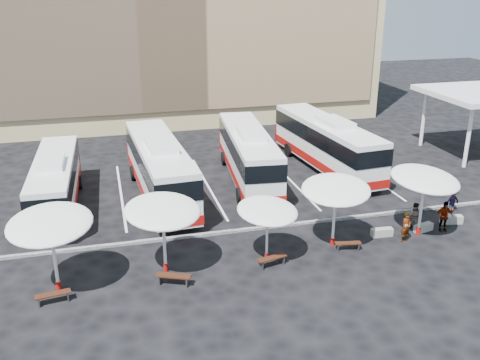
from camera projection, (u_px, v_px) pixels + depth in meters
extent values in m
plane|color=black|center=(236.00, 236.00, 30.27)|extent=(120.00, 120.00, 0.00)
cylinder|color=white|center=(468.00, 137.00, 40.52)|extent=(0.30, 0.30, 4.80)
cylinder|color=white|center=(424.00, 118.00, 45.95)|extent=(0.30, 0.30, 4.80)
cube|color=black|center=(234.00, 231.00, 30.69)|extent=(34.00, 0.25, 0.15)
cube|color=white|center=(27.00, 203.00, 34.64)|extent=(0.15, 12.00, 0.01)
cube|color=white|center=(121.00, 194.00, 36.07)|extent=(0.15, 12.00, 0.01)
cube|color=white|center=(208.00, 186.00, 37.50)|extent=(0.15, 12.00, 0.01)
cube|color=white|center=(289.00, 179.00, 38.94)|extent=(0.15, 12.00, 0.01)
cube|color=white|center=(364.00, 172.00, 40.37)|extent=(0.15, 12.00, 0.01)
cube|color=white|center=(55.00, 182.00, 33.30)|extent=(2.60, 11.13, 2.77)
cube|color=black|center=(54.00, 173.00, 33.10)|extent=(2.65, 11.19, 1.02)
cube|color=#9F0F0B|center=(57.00, 197.00, 33.66)|extent=(2.65, 11.19, 0.51)
cube|color=#9F0F0B|center=(63.00, 164.00, 38.59)|extent=(2.37, 0.25, 1.29)
cube|color=white|center=(51.00, 163.00, 31.91)|extent=(1.55, 2.81, 0.37)
cylinder|color=black|center=(44.00, 185.00, 36.47)|extent=(0.35, 0.93, 0.92)
cylinder|color=black|center=(79.00, 182.00, 36.96)|extent=(0.35, 0.93, 0.92)
cylinder|color=black|center=(31.00, 228.00, 30.16)|extent=(0.35, 0.93, 0.92)
cylinder|color=black|center=(74.00, 224.00, 30.66)|extent=(0.35, 0.93, 0.92)
cube|color=white|center=(160.00, 167.00, 35.05)|extent=(3.36, 12.91, 3.19)
cube|color=black|center=(159.00, 158.00, 34.83)|extent=(3.43, 12.97, 1.17)
cube|color=#9F0F0B|center=(160.00, 184.00, 35.47)|extent=(3.43, 12.97, 0.59)
cube|color=#9F0F0B|center=(146.00, 151.00, 41.02)|extent=(2.73, 0.36, 1.49)
cube|color=white|center=(161.00, 145.00, 33.47)|extent=(1.88, 3.28, 0.43)
cylinder|color=black|center=(133.00, 173.00, 38.53)|extent=(0.43, 1.08, 1.06)
cylinder|color=black|center=(170.00, 169.00, 39.30)|extent=(0.43, 1.08, 1.06)
cylinder|color=black|center=(151.00, 217.00, 31.42)|extent=(0.43, 1.08, 1.06)
cylinder|color=black|center=(195.00, 211.00, 32.19)|extent=(0.43, 1.08, 1.06)
cube|color=white|center=(248.00, 153.00, 38.06)|extent=(3.75, 12.50, 3.08)
cube|color=black|center=(248.00, 145.00, 37.84)|extent=(3.82, 12.56, 1.13)
cube|color=#9F0F0B|center=(248.00, 168.00, 38.46)|extent=(3.82, 12.56, 0.56)
cube|color=#9F0F0B|center=(235.00, 140.00, 44.01)|extent=(2.63, 0.46, 1.44)
cube|color=white|center=(251.00, 134.00, 36.50)|extent=(1.93, 3.22, 0.41)
cylinder|color=black|center=(224.00, 158.00, 41.71)|extent=(0.46, 1.06, 1.03)
cylinder|color=black|center=(256.00, 157.00, 42.09)|extent=(0.46, 1.06, 1.03)
cylinder|color=black|center=(240.00, 195.00, 34.61)|extent=(0.46, 1.06, 1.03)
cylinder|color=black|center=(278.00, 193.00, 34.99)|extent=(0.46, 1.06, 1.03)
cube|color=white|center=(326.00, 142.00, 40.33)|extent=(3.80, 13.01, 3.21)
cube|color=black|center=(327.00, 134.00, 40.11)|extent=(3.87, 13.08, 1.18)
cube|color=#9F0F0B|center=(325.00, 157.00, 40.75)|extent=(3.87, 13.08, 0.59)
cube|color=#9F0F0B|center=(290.00, 131.00, 46.26)|extent=(2.74, 0.46, 1.50)
cube|color=white|center=(335.00, 122.00, 38.75)|extent=(1.99, 3.34, 0.43)
cylinder|color=black|center=(289.00, 150.00, 43.75)|extent=(0.47, 1.10, 1.07)
cylinder|color=black|center=(318.00, 146.00, 44.59)|extent=(0.47, 1.10, 1.07)
cylinder|color=black|center=(338.00, 183.00, 36.69)|extent=(0.47, 1.10, 1.07)
cylinder|color=black|center=(371.00, 178.00, 37.54)|extent=(0.47, 1.10, 1.07)
cylinder|color=white|center=(55.00, 258.00, 24.44)|extent=(0.18, 0.18, 3.35)
cylinder|color=#9F0F0B|center=(58.00, 286.00, 24.95)|extent=(0.28, 0.28, 0.45)
ellipsoid|color=white|center=(50.00, 224.00, 23.83)|extent=(4.40, 4.44, 1.15)
cylinder|color=white|center=(164.00, 242.00, 26.08)|extent=(0.19, 0.19, 3.23)
cylinder|color=#9F0F0B|center=(166.00, 267.00, 26.57)|extent=(0.30, 0.30, 0.43)
ellipsoid|color=white|center=(163.00, 211.00, 25.49)|extent=(4.60, 4.63, 1.11)
cylinder|color=white|center=(267.00, 236.00, 27.24)|extent=(0.17, 0.17, 2.73)
cylinder|color=#9F0F0B|center=(267.00, 256.00, 27.66)|extent=(0.26, 0.26, 0.36)
ellipsoid|color=white|center=(267.00, 211.00, 26.74)|extent=(4.06, 4.09, 0.93)
cylinder|color=white|center=(334.00, 218.00, 28.69)|extent=(0.20, 0.20, 3.22)
cylinder|color=#9F0F0B|center=(332.00, 241.00, 29.18)|extent=(0.31, 0.31, 0.43)
ellipsoid|color=white|center=(336.00, 189.00, 28.10)|extent=(4.83, 4.85, 1.10)
cylinder|color=white|center=(421.00, 208.00, 29.87)|extent=(0.20, 0.20, 3.31)
cylinder|color=#9F0F0B|center=(418.00, 231.00, 30.38)|extent=(0.32, 0.32, 0.44)
ellipsoid|color=white|center=(425.00, 179.00, 29.27)|extent=(4.99, 5.02, 1.14)
cube|color=black|center=(53.00, 294.00, 23.88)|extent=(1.59, 0.63, 0.06)
cube|color=black|center=(39.00, 302.00, 23.73)|extent=(0.12, 0.40, 0.41)
cube|color=black|center=(68.00, 296.00, 24.19)|extent=(0.12, 0.40, 0.41)
cube|color=black|center=(174.00, 276.00, 25.29)|extent=(1.71, 1.07, 0.07)
cube|color=black|center=(160.00, 279.00, 25.47)|extent=(0.23, 0.41, 0.45)
cube|color=black|center=(188.00, 282.00, 25.28)|extent=(0.23, 0.41, 0.45)
cube|color=black|center=(272.00, 258.00, 26.97)|extent=(1.62, 0.76, 0.06)
cube|color=black|center=(261.00, 265.00, 26.78)|extent=(0.15, 0.40, 0.42)
cube|color=black|center=(282.00, 259.00, 27.33)|extent=(0.15, 0.40, 0.42)
cube|color=black|center=(348.00, 243.00, 28.58)|extent=(1.45, 0.62, 0.06)
cube|color=black|center=(337.00, 247.00, 28.62)|extent=(0.12, 0.36, 0.37)
cube|color=black|center=(358.00, 246.00, 28.70)|extent=(0.12, 0.36, 0.37)
cube|color=gray|center=(382.00, 232.00, 30.18)|extent=(1.25, 0.49, 0.46)
cube|color=gray|center=(423.00, 228.00, 30.77)|extent=(1.25, 0.66, 0.45)
cube|color=gray|center=(451.00, 219.00, 31.77)|extent=(1.34, 0.68, 0.48)
imported|color=black|center=(406.00, 227.00, 29.37)|extent=(0.74, 0.61, 1.74)
imported|color=black|center=(415.00, 215.00, 31.01)|extent=(0.96, 0.96, 1.57)
imported|color=black|center=(444.00, 216.00, 30.58)|extent=(1.13, 0.63, 1.82)
imported|color=black|center=(452.00, 201.00, 33.07)|extent=(1.04, 0.61, 1.58)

